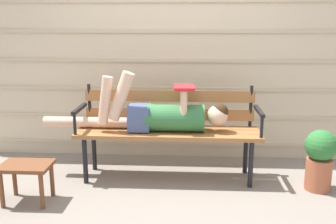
{
  "coord_description": "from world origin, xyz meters",
  "views": [
    {
      "loc": [
        0.2,
        -3.27,
        1.46
      ],
      "look_at": [
        0.0,
        0.14,
        0.65
      ],
      "focal_mm": 40.92,
      "sensor_mm": 36.0,
      "label": 1
    }
  ],
  "objects_px": {
    "park_bench": "(168,125)",
    "reclining_person": "(159,114)",
    "footstool": "(26,172)",
    "potted_plant": "(320,157)"
  },
  "relations": [
    {
      "from": "park_bench",
      "to": "reclining_person",
      "type": "distance_m",
      "value": 0.16
    },
    {
      "from": "reclining_person",
      "to": "footstool",
      "type": "xyz_separation_m",
      "value": [
        -1.04,
        -0.56,
        -0.36
      ]
    },
    {
      "from": "park_bench",
      "to": "potted_plant",
      "type": "height_order",
      "value": "park_bench"
    },
    {
      "from": "reclining_person",
      "to": "potted_plant",
      "type": "bearing_deg",
      "value": -7.2
    },
    {
      "from": "park_bench",
      "to": "reclining_person",
      "type": "height_order",
      "value": "reclining_person"
    },
    {
      "from": "park_bench",
      "to": "reclining_person",
      "type": "xyz_separation_m",
      "value": [
        -0.08,
        -0.07,
        0.12
      ]
    },
    {
      "from": "footstool",
      "to": "potted_plant",
      "type": "distance_m",
      "value": 2.49
    },
    {
      "from": "park_bench",
      "to": "reclining_person",
      "type": "relative_size",
      "value": 0.98
    },
    {
      "from": "potted_plant",
      "to": "park_bench",
      "type": "bearing_deg",
      "value": 169.61
    },
    {
      "from": "footstool",
      "to": "park_bench",
      "type": "bearing_deg",
      "value": 29.18
    }
  ]
}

